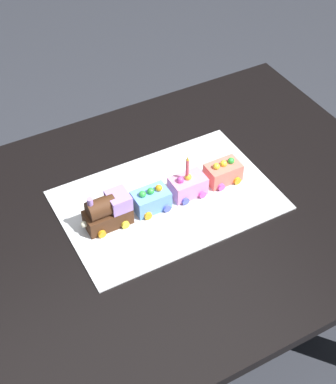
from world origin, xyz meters
The scene contains 8 objects.
ground_plane centered at (0.00, 0.00, 0.00)m, with size 8.00×8.00×0.00m, color #2D3038.
dining_table centered at (0.00, 0.00, 0.63)m, with size 1.40×1.00×0.74m.
cake_board centered at (0.02, 0.03, 0.74)m, with size 0.60×0.40×0.00m, color silver.
cake_locomotive centered at (-0.16, 0.03, 0.79)m, with size 0.14×0.08×0.12m.
cake_car_gondola_sky_blue centered at (-0.03, 0.03, 0.77)m, with size 0.10×0.08×0.07m.
cake_car_hopper_bubblegum centered at (0.09, 0.03, 0.77)m, with size 0.10×0.08×0.07m.
cake_car_caboose_coral centered at (0.20, 0.03, 0.77)m, with size 0.10×0.08×0.07m.
birthday_candle centered at (0.08, 0.03, 0.85)m, with size 0.01×0.01×0.07m.
Camera 1 is at (-0.52, -0.96, 1.88)m, focal length 52.82 mm.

